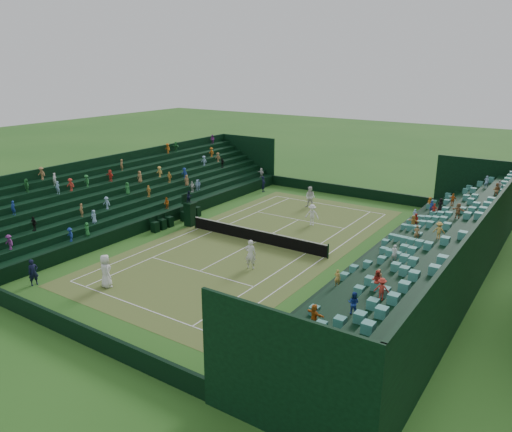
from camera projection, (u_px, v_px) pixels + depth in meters
The scene contains 17 objects.
ground at pixel (256, 242), 36.45m from camera, with size 160.00×160.00×0.00m, color #285D1D.
court_surface at pixel (256, 242), 36.45m from camera, with size 12.97×26.77×0.01m, color #397025.
perimeter_wall_north at pixel (346, 191), 48.92m from camera, with size 17.17×0.20×1.00m, color black.
perimeter_wall_south at pixel (71, 328), 23.69m from camera, with size 17.17×0.20×1.00m, color black.
perimeter_wall_east at pixel (366, 260), 31.80m from camera, with size 0.20×31.77×1.00m, color black.
perimeter_wall_west at pixel (170, 216), 40.80m from camera, with size 0.20×31.77×1.00m, color black.
north_grandstand at pixel (435, 259), 29.27m from camera, with size 6.60×32.00×4.90m.
south_grandstand at pixel (133, 197), 42.71m from camera, with size 6.60×32.00×4.90m.
tennis_net at pixel (256, 235), 36.29m from camera, with size 11.67×0.10×1.06m.
umpire_chair at pixel (190, 211), 39.80m from camera, with size 0.91×0.91×2.88m.
courtside_chairs at pixel (177, 218), 40.48m from camera, with size 0.54×5.51×1.17m.
player_near_west at pixel (106, 271), 28.92m from camera, with size 0.98×0.64×2.01m, color white.
player_near_east at pixel (251, 254), 31.52m from camera, with size 0.71×0.47×1.94m, color silver.
player_far_west at pixel (310, 197), 44.83m from camera, with size 0.94×0.73×1.93m, color silver.
player_far_east at pixel (312, 215), 39.99m from camera, with size 1.11×0.64×1.73m, color white.
line_judge_north at pixel (263, 184), 50.28m from camera, with size 0.59×0.39×1.61m, color black.
line_judge_south at pixel (33, 272), 29.25m from camera, with size 0.58×0.38×1.59m, color black.
Camera 1 is at (19.02, -28.48, 12.63)m, focal length 35.00 mm.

